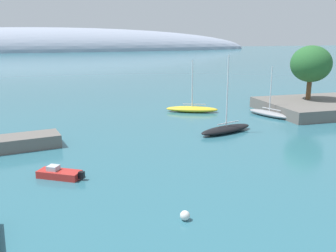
% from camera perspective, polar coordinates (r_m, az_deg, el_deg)
% --- Properties ---
extents(shore_outcrop, '(17.25, 13.28, 1.66)m').
position_cam_1_polar(shore_outcrop, '(62.47, 22.11, 2.76)').
color(shore_outcrop, '#66605B').
rests_on(shore_outcrop, ground).
extents(tree_clump_shore, '(6.15, 6.15, 8.26)m').
position_cam_1_polar(tree_clump_shore, '(62.39, 20.72, 8.72)').
color(tree_clump_shore, brown).
rests_on(tree_clump_shore, shore_outcrop).
extents(distant_ridge, '(298.45, 51.30, 30.48)m').
position_cam_1_polar(distant_ridge, '(268.74, -19.13, 10.61)').
color(distant_ridge, '#8E99AD').
rests_on(distant_ridge, ground).
extents(sailboat_grey_near_shore, '(4.24, 7.28, 7.11)m').
position_cam_1_polar(sailboat_grey_near_shore, '(56.62, 14.99, 1.85)').
color(sailboat_grey_near_shore, gray).
rests_on(sailboat_grey_near_shore, water).
extents(sailboat_black_mid_mooring, '(7.92, 4.49, 9.27)m').
position_cam_1_polar(sailboat_black_mid_mooring, '(46.21, 8.73, -0.41)').
color(sailboat_black_mid_mooring, black).
rests_on(sailboat_black_mid_mooring, water).
extents(sailboat_yellow_outer_mooring, '(8.11, 5.20, 7.77)m').
position_cam_1_polar(sailboat_yellow_outer_mooring, '(57.84, 3.63, 2.60)').
color(sailboat_yellow_outer_mooring, yellow).
rests_on(sailboat_yellow_outer_mooring, water).
extents(motorboat_red_foreground, '(3.93, 3.07, 1.01)m').
position_cam_1_polar(motorboat_red_foreground, '(33.03, -16.02, -6.91)').
color(motorboat_red_foreground, red).
rests_on(motorboat_red_foreground, water).
extents(mooring_buoy_white, '(0.65, 0.65, 0.65)m').
position_cam_1_polar(mooring_buoy_white, '(25.06, 2.57, -13.31)').
color(mooring_buoy_white, silver).
rests_on(mooring_buoy_white, water).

